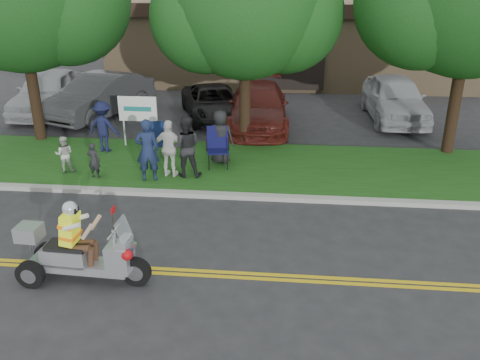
# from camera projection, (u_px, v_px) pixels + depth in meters

# --- Properties ---
(ground) EXTENTS (120.00, 120.00, 0.00)m
(ground) POSITION_uv_depth(u_px,v_px,m) (190.00, 259.00, 10.46)
(ground) COLOR #28282B
(ground) RESTS_ON ground
(centerline_near) EXTENTS (60.00, 0.10, 0.01)m
(centerline_near) POSITION_uv_depth(u_px,v_px,m) (184.00, 275.00, 9.93)
(centerline_near) COLOR gold
(centerline_near) RESTS_ON ground
(centerline_far) EXTENTS (60.00, 0.10, 0.01)m
(centerline_far) POSITION_uv_depth(u_px,v_px,m) (186.00, 270.00, 10.08)
(centerline_far) COLOR gold
(centerline_far) RESTS_ON ground
(curb) EXTENTS (60.00, 0.25, 0.12)m
(curb) POSITION_uv_depth(u_px,v_px,m) (212.00, 195.00, 13.24)
(curb) COLOR #A8A89E
(curb) RESTS_ON ground
(grass_verge) EXTENTS (60.00, 4.00, 0.10)m
(grass_verge) POSITION_uv_depth(u_px,v_px,m) (222.00, 165.00, 15.21)
(grass_verge) COLOR #1C4913
(grass_verge) RESTS_ON ground
(commercial_building) EXTENTS (18.00, 8.20, 4.00)m
(commercial_building) POSITION_uv_depth(u_px,v_px,m) (293.00, 38.00, 26.89)
(commercial_building) COLOR #9E7F5B
(commercial_building) RESTS_ON ground
(tree_mid) EXTENTS (5.88, 4.80, 7.05)m
(tree_mid) POSITION_uv_depth(u_px,v_px,m) (247.00, 7.00, 15.31)
(tree_mid) COLOR #332114
(tree_mid) RESTS_ON ground
(business_sign) EXTENTS (1.25, 0.06, 1.75)m
(business_sign) POSITION_uv_depth(u_px,v_px,m) (138.00, 112.00, 16.28)
(business_sign) COLOR silver
(business_sign) RESTS_ON ground
(trike_scooter) EXTENTS (2.55, 0.86, 1.67)m
(trike_scooter) POSITION_uv_depth(u_px,v_px,m) (78.00, 254.00, 9.54)
(trike_scooter) COLOR black
(trike_scooter) RESTS_ON ground
(lawn_chair_a) EXTENTS (0.71, 0.73, 1.17)m
(lawn_chair_a) POSITION_uv_depth(u_px,v_px,m) (218.00, 144.00, 14.82)
(lawn_chair_a) COLOR black
(lawn_chair_a) RESTS_ON grass_verge
(lawn_chair_b) EXTENTS (0.65, 0.67, 1.11)m
(lawn_chair_b) POSITION_uv_depth(u_px,v_px,m) (158.00, 138.00, 15.48)
(lawn_chair_b) COLOR black
(lawn_chair_b) RESTS_ON grass_verge
(spectator_adult_left) EXTENTS (0.71, 0.55, 1.74)m
(spectator_adult_left) POSITION_uv_depth(u_px,v_px,m) (147.00, 150.00, 13.72)
(spectator_adult_left) COLOR #192446
(spectator_adult_left) RESTS_ON grass_verge
(spectator_adult_mid) EXTENTS (0.89, 0.73, 1.73)m
(spectator_adult_mid) POSITION_uv_depth(u_px,v_px,m) (186.00, 147.00, 14.01)
(spectator_adult_mid) COLOR black
(spectator_adult_mid) RESTS_ON grass_verge
(spectator_adult_right) EXTENTS (0.98, 0.50, 1.61)m
(spectator_adult_right) POSITION_uv_depth(u_px,v_px,m) (170.00, 149.00, 14.03)
(spectator_adult_right) COLOR white
(spectator_adult_right) RESTS_ON grass_verge
(spectator_chair_a) EXTENTS (1.15, 0.81, 1.62)m
(spectator_chair_a) POSITION_uv_depth(u_px,v_px,m) (104.00, 127.00, 15.93)
(spectator_chair_a) COLOR #15183A
(spectator_chair_a) RESTS_ON grass_verge
(spectator_chair_b) EXTENTS (0.87, 0.66, 1.61)m
(spectator_chair_b) POSITION_uv_depth(u_px,v_px,m) (221.00, 137.00, 15.02)
(spectator_chair_b) COLOR black
(spectator_chair_b) RESTS_ON grass_verge
(child_left) EXTENTS (0.39, 0.28, 1.01)m
(child_left) POSITION_uv_depth(u_px,v_px,m) (94.00, 160.00, 14.04)
(child_left) COLOR black
(child_left) RESTS_ON grass_verge
(child_right) EXTENTS (0.60, 0.52, 1.06)m
(child_right) POSITION_uv_depth(u_px,v_px,m) (64.00, 154.00, 14.43)
(child_right) COLOR beige
(child_right) RESTS_ON grass_verge
(parked_car_far_left) EXTENTS (2.38, 5.19, 1.73)m
(parked_car_far_left) POSITION_uv_depth(u_px,v_px,m) (49.00, 91.00, 20.59)
(parked_car_far_left) COLOR #ABACB2
(parked_car_far_left) RESTS_ON ground
(parked_car_left) EXTENTS (3.42, 5.32, 1.66)m
(parked_car_left) POSITION_uv_depth(u_px,v_px,m) (100.00, 96.00, 20.03)
(parked_car_left) COLOR #333336
(parked_car_left) RESTS_ON ground
(parked_car_mid) EXTENTS (3.41, 4.95, 1.26)m
(parked_car_mid) POSITION_uv_depth(u_px,v_px,m) (214.00, 103.00, 19.82)
(parked_car_mid) COLOR black
(parked_car_mid) RESTS_ON ground
(parked_car_right) EXTENTS (2.42, 5.36, 1.52)m
(parked_car_right) POSITION_uv_depth(u_px,v_px,m) (258.00, 106.00, 18.80)
(parked_car_right) COLOR #531913
(parked_car_right) RESTS_ON ground
(parked_car_far_right) EXTENTS (2.18, 5.06, 1.70)m
(parked_car_far_right) POSITION_uv_depth(u_px,v_px,m) (395.00, 98.00, 19.62)
(parked_car_far_right) COLOR #AEB1B6
(parked_car_far_right) RESTS_ON ground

